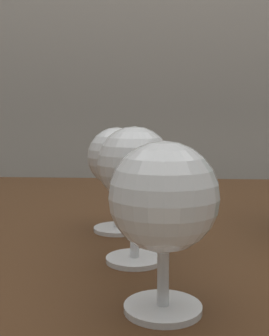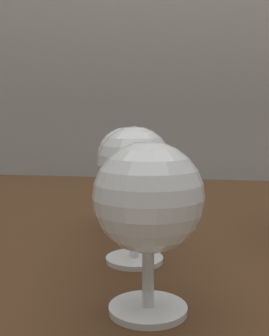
% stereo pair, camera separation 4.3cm
% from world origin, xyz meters
% --- Properties ---
extents(dining_table, '(1.57, 0.80, 0.75)m').
position_xyz_m(dining_table, '(0.00, 0.00, 0.66)').
color(dining_table, '#472B16').
rests_on(dining_table, ground_plane).
extents(wine_glass_port, '(0.08, 0.08, 0.13)m').
position_xyz_m(wine_glass_port, '(-0.09, -0.28, 0.84)').
color(wine_glass_port, white).
rests_on(wine_glass_port, dining_table).
extents(wine_glass_chardonnay, '(0.07, 0.07, 0.14)m').
position_xyz_m(wine_glass_chardonnay, '(-0.12, -0.17, 0.85)').
color(wine_glass_chardonnay, white).
rests_on(wine_glass_chardonnay, dining_table).
extents(wine_glass_merlot, '(0.07, 0.07, 0.13)m').
position_xyz_m(wine_glass_merlot, '(-0.15, -0.05, 0.84)').
color(wine_glass_merlot, white).
rests_on(wine_glass_merlot, dining_table).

